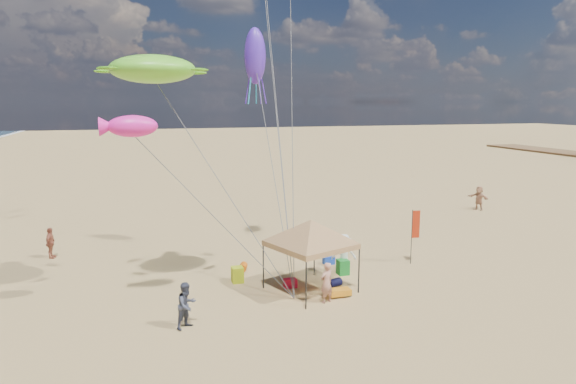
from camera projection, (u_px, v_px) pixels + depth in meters
name	position (u px, v px, depth m)	size (l,w,h in m)	color
ground	(310.00, 303.00, 20.61)	(280.00, 280.00, 0.00)	tan
canopy_tent	(311.00, 222.00, 21.43)	(5.43, 5.43, 3.58)	black
feather_flag	(415.00, 227.00, 25.29)	(0.42, 0.06, 2.74)	black
cooler_red	(290.00, 283.00, 22.28)	(0.54, 0.38, 0.38)	red
cooler_blue	(329.00, 260.00, 25.49)	(0.54, 0.38, 0.38)	#163DB6
bag_navy	(335.00, 283.00, 22.37)	(0.36, 0.36, 0.60)	#0B0C34
bag_orange	(243.00, 267.00, 24.49)	(0.36, 0.36, 0.60)	#D1580B
chair_green	(343.00, 267.00, 23.94)	(0.50, 0.50, 0.70)	#167C27
chair_yellow	(237.00, 275.00, 22.88)	(0.50, 0.50, 0.70)	#B0C916
crate_grey	(346.00, 292.00, 21.33)	(0.34, 0.30, 0.28)	slate
beach_cart	(340.00, 292.00, 21.21)	(0.90, 0.50, 0.24)	orange
person_near_a	(326.00, 283.00, 20.48)	(0.61, 0.40, 1.66)	tan
person_near_b	(187.00, 305.00, 18.19)	(0.82, 0.64, 1.68)	#3D4253
person_near_c	(344.00, 253.00, 24.23)	(1.17, 0.67, 1.82)	white
person_far_a	(50.00, 243.00, 26.34)	(0.94, 0.39, 1.61)	#9E533C
person_far_c	(479.00, 198.00, 38.11)	(1.69, 0.54, 1.82)	tan
turtle_kite	(153.00, 69.00, 19.82)	(3.30, 2.64, 1.10)	#68D82D
fish_kite	(133.00, 126.00, 18.39)	(1.77, 0.89, 0.79)	#FF22AC
squid_kite	(255.00, 56.00, 26.16)	(1.09, 1.09, 2.83)	#5229C7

